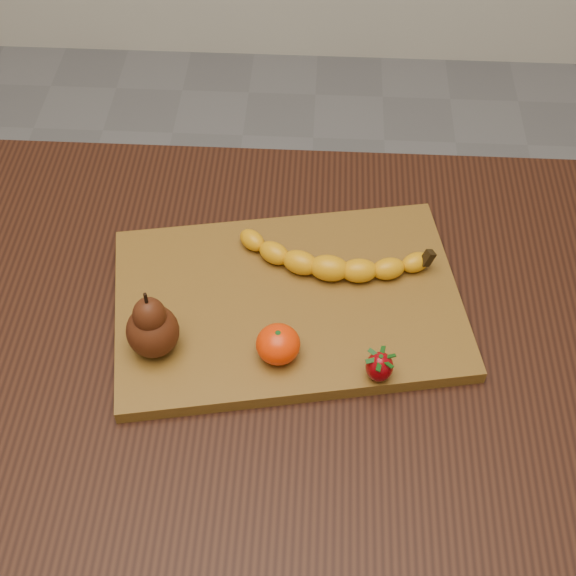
{
  "coord_description": "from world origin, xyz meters",
  "views": [
    {
      "loc": [
        0.03,
        -0.64,
        1.59
      ],
      "look_at": [
        -0.01,
        0.03,
        0.8
      ],
      "focal_mm": 50.0,
      "sensor_mm": 36.0,
      "label": 1
    }
  ],
  "objects_px": {
    "table": "(294,367)",
    "cutting_board": "(288,303)",
    "mandarin": "(278,344)",
    "pear": "(151,322)"
  },
  "relations": [
    {
      "from": "cutting_board",
      "to": "table",
      "type": "bearing_deg",
      "value": -82.23
    },
    {
      "from": "table",
      "to": "mandarin",
      "type": "distance_m",
      "value": 0.16
    },
    {
      "from": "cutting_board",
      "to": "pear",
      "type": "distance_m",
      "value": 0.19
    },
    {
      "from": "cutting_board",
      "to": "mandarin",
      "type": "relative_size",
      "value": 8.22
    },
    {
      "from": "table",
      "to": "pear",
      "type": "xyz_separation_m",
      "value": [
        -0.17,
        -0.06,
        0.17
      ]
    },
    {
      "from": "table",
      "to": "mandarin",
      "type": "height_order",
      "value": "mandarin"
    },
    {
      "from": "pear",
      "to": "mandarin",
      "type": "height_order",
      "value": "pear"
    },
    {
      "from": "table",
      "to": "cutting_board",
      "type": "height_order",
      "value": "cutting_board"
    },
    {
      "from": "table",
      "to": "pear",
      "type": "distance_m",
      "value": 0.25
    },
    {
      "from": "table",
      "to": "cutting_board",
      "type": "relative_size",
      "value": 2.22
    }
  ]
}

